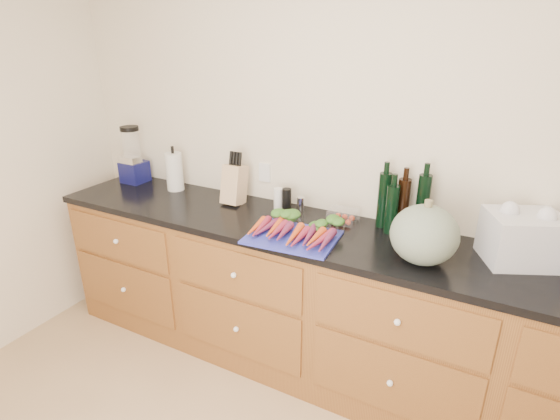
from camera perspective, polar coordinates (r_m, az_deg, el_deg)
The scene contains 15 objects.
wall_back at distance 2.57m, azimuth 10.06°, elevation 7.02°, with size 4.10×0.05×2.60m, color beige.
cabinets at distance 2.64m, azimuth 6.49°, elevation -12.73°, with size 3.60×0.64×0.90m.
countertop at distance 2.41m, azimuth 7.00°, elevation -3.46°, with size 3.64×0.62×0.04m, color black.
cutting_board at distance 2.33m, azimuth 1.63°, elevation -3.55°, with size 0.47×0.35×0.01m, color #2B32AE.
carrots at distance 2.35m, azimuth 2.13°, elevation -2.39°, with size 0.47×0.35×0.07m.
squash at distance 2.14m, azimuth 18.33°, elevation -3.08°, with size 0.32×0.32×0.28m, color #5A6A59.
blender_appliance at distance 3.34m, azimuth -18.68°, elevation 6.44°, with size 0.16×0.16×0.41m.
paper_towel at distance 3.10m, azimuth -13.62°, elevation 4.89°, with size 0.12×0.12×0.26m, color silver.
knife_block at distance 2.79m, azimuth -5.99°, elevation 3.33°, with size 0.12×0.12×0.25m, color tan.
grinder_salt at distance 2.70m, azimuth -0.22°, elevation 1.50°, with size 0.06×0.06×0.13m, color silver.
grinder_pepper at distance 2.67m, azimuth 0.88°, elevation 1.37°, with size 0.06×0.06×0.14m, color black.
canister_chrome at distance 2.64m, azimuth 2.70°, elevation 0.64°, with size 0.04×0.04×0.10m, color silver.
tomato_box at distance 2.54m, azimuth 8.25°, elevation -0.78°, with size 0.16×0.13×0.07m, color white.
bottles at distance 2.45m, azimuth 15.47°, elevation 0.69°, with size 0.28×0.14×0.33m.
grocery_bag at distance 2.35m, azimuth 29.09°, elevation -3.26°, with size 0.33×0.26×0.24m, color silver, non-canonical shape.
Camera 1 is at (0.75, -0.75, 1.95)m, focal length 28.00 mm.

